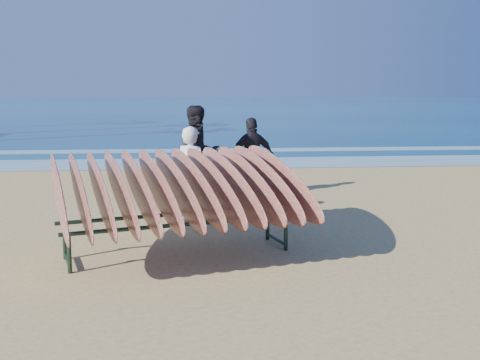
{
  "coord_description": "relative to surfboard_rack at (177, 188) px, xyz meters",
  "views": [
    {
      "loc": [
        -0.75,
        -7.81,
        2.32
      ],
      "look_at": [
        0.0,
        0.8,
        0.95
      ],
      "focal_mm": 45.0,
      "sensor_mm": 36.0,
      "label": 1
    }
  ],
  "objects": [
    {
      "name": "ground",
      "position": [
        0.9,
        -0.28,
        -0.94
      ],
      "size": [
        120.0,
        120.0,
        0.0
      ],
      "primitive_type": "plane",
      "color": "tan",
      "rests_on": "ground"
    },
    {
      "name": "ocean",
      "position": [
        0.9,
        54.72,
        -0.93
      ],
      "size": [
        160.0,
        160.0,
        0.0
      ],
      "primitive_type": "plane",
      "color": "navy",
      "rests_on": "ground"
    },
    {
      "name": "foam_near",
      "position": [
        0.9,
        9.72,
        -0.93
      ],
      "size": [
        160.0,
        160.0,
        0.0
      ],
      "primitive_type": "plane",
      "color": "white",
      "rests_on": "ground"
    },
    {
      "name": "foam_far",
      "position": [
        0.9,
        13.22,
        -0.93
      ],
      "size": [
        160.0,
        160.0,
        0.0
      ],
      "primitive_type": "plane",
      "color": "white",
      "rests_on": "ground"
    },
    {
      "name": "surfboard_rack",
      "position": [
        0.0,
        0.0,
        0.0
      ],
      "size": [
        3.8,
        3.53,
        1.54
      ],
      "rotation": [
        0.0,
        0.0,
        0.28
      ],
      "color": "#1D2E21",
      "rests_on": "ground"
    },
    {
      "name": "person_white",
      "position": [
        0.2,
        1.98,
        -0.12
      ],
      "size": [
        0.71,
        0.65,
        1.64
      ],
      "primitive_type": "imported",
      "rotation": [
        0.0,
        0.0,
        2.57
      ],
      "color": "silver",
      "rests_on": "ground"
    },
    {
      "name": "person_dark_a",
      "position": [
        0.36,
        3.62,
        0.02
      ],
      "size": [
        1.14,
        1.03,
        1.92
      ],
      "primitive_type": "imported",
      "rotation": [
        0.0,
        0.0,
        0.38
      ],
      "color": "black",
      "rests_on": "ground"
    },
    {
      "name": "person_dark_b",
      "position": [
        1.48,
        4.27,
        -0.11
      ],
      "size": [
        1.04,
        0.62,
        1.65
      ],
      "primitive_type": "imported",
      "rotation": [
        0.0,
        0.0,
        3.37
      ],
      "color": "black",
      "rests_on": "ground"
    }
  ]
}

